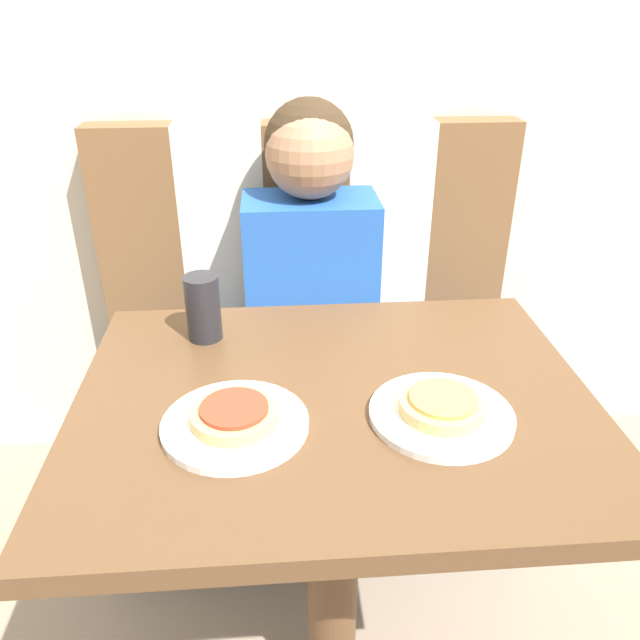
% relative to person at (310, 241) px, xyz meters
% --- Properties ---
extents(wall_back, '(7.00, 0.05, 2.60)m').
position_rel_person_xyz_m(wall_back, '(0.00, 0.29, 0.51)').
color(wall_back, beige).
rests_on(wall_back, ground_plane).
extents(booth_seat, '(1.13, 0.48, 0.42)m').
position_rel_person_xyz_m(booth_seat, '(0.00, -0.00, -0.58)').
color(booth_seat, navy).
rests_on(booth_seat, ground_plane).
extents(booth_backrest, '(1.13, 0.10, 0.63)m').
position_rel_person_xyz_m(booth_backrest, '(0.00, 0.19, -0.06)').
color(booth_backrest, brown).
rests_on(booth_backrest, booth_seat).
extents(dining_table, '(0.84, 0.66, 0.76)m').
position_rel_person_xyz_m(dining_table, '(0.00, -0.62, -0.15)').
color(dining_table, brown).
rests_on(dining_table, ground_plane).
extents(person, '(0.33, 0.24, 0.71)m').
position_rel_person_xyz_m(person, '(0.00, 0.00, 0.00)').
color(person, '#2356B2').
rests_on(person, booth_seat).
extents(plate_left, '(0.22, 0.22, 0.01)m').
position_rel_person_xyz_m(plate_left, '(-0.16, -0.70, -0.02)').
color(plate_left, white).
rests_on(plate_left, dining_table).
extents(plate_right, '(0.22, 0.22, 0.01)m').
position_rel_person_xyz_m(plate_right, '(0.16, -0.70, -0.02)').
color(plate_right, white).
rests_on(plate_right, dining_table).
extents(pizza_left, '(0.13, 0.13, 0.03)m').
position_rel_person_xyz_m(pizza_left, '(-0.16, -0.70, -0.01)').
color(pizza_left, tan).
rests_on(pizza_left, plate_left).
extents(pizza_right, '(0.13, 0.13, 0.03)m').
position_rel_person_xyz_m(pizza_right, '(0.16, -0.70, -0.01)').
color(pizza_right, tan).
rests_on(pizza_right, plate_right).
extents(drinking_cup, '(0.06, 0.06, 0.13)m').
position_rel_person_xyz_m(drinking_cup, '(-0.22, -0.42, 0.03)').
color(drinking_cup, '#232328').
rests_on(drinking_cup, dining_table).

